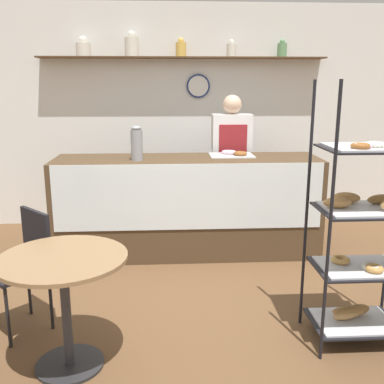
# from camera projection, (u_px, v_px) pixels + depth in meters

# --- Properties ---
(ground_plane) EXTENTS (14.00, 14.00, 0.00)m
(ground_plane) POSITION_uv_depth(u_px,v_px,m) (195.00, 311.00, 3.57)
(ground_plane) COLOR brown
(back_wall) EXTENTS (10.00, 0.30, 2.70)m
(back_wall) POSITION_uv_depth(u_px,v_px,m) (183.00, 116.00, 5.61)
(back_wall) COLOR white
(back_wall) RESTS_ON ground_plane
(display_counter) EXTENTS (2.72, 0.71, 1.02)m
(display_counter) POSITION_uv_depth(u_px,v_px,m) (187.00, 206.00, 4.72)
(display_counter) COLOR #4C3823
(display_counter) RESTS_ON ground_plane
(pastry_rack) EXTENTS (0.65, 0.48, 1.79)m
(pastry_rack) POSITION_uv_depth(u_px,v_px,m) (361.00, 241.00, 3.03)
(pastry_rack) COLOR black
(pastry_rack) RESTS_ON ground_plane
(person_worker) EXTENTS (0.45, 0.23, 1.64)m
(person_worker) POSITION_uv_depth(u_px,v_px,m) (231.00, 161.00, 5.18)
(person_worker) COLOR #282833
(person_worker) RESTS_ON ground_plane
(cafe_table) EXTENTS (0.79, 0.79, 0.75)m
(cafe_table) POSITION_uv_depth(u_px,v_px,m) (64.00, 284.00, 2.75)
(cafe_table) COLOR #262628
(cafe_table) RESTS_ON ground_plane
(cafe_chair) EXTENTS (0.54, 0.54, 0.88)m
(cafe_chair) POSITION_uv_depth(u_px,v_px,m) (26.00, 258.00, 3.24)
(cafe_chair) COLOR black
(cafe_chair) RESTS_ON ground_plane
(coffee_carafe) EXTENTS (0.12, 0.12, 0.34)m
(coffee_carafe) POSITION_uv_depth(u_px,v_px,m) (137.00, 143.00, 4.42)
(coffee_carafe) COLOR gray
(coffee_carafe) RESTS_ON display_counter
(donut_tray_counter) EXTENTS (0.46, 0.34, 0.05)m
(donut_tray_counter) POSITION_uv_depth(u_px,v_px,m) (232.00, 154.00, 4.73)
(donut_tray_counter) COLOR silver
(donut_tray_counter) RESTS_ON display_counter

